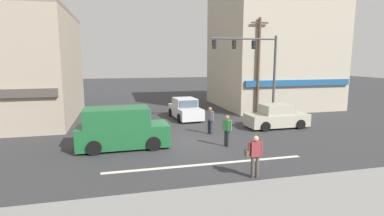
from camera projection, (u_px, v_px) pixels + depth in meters
name	position (u px, v px, depth m)	size (l,w,h in m)	color
ground_plane	(189.00, 143.00, 16.43)	(120.00, 120.00, 0.00)	#333335
lane_marking_stripe	(208.00, 164.00, 13.08)	(9.00, 0.24, 0.01)	silver
building_left_block	(0.00, 66.00, 21.90)	(10.16, 11.74, 8.06)	tan
building_right_corner	(272.00, 49.00, 29.08)	(10.19, 9.68, 11.10)	#B7AD99
utility_pole_near_left	(26.00, 63.00, 17.71)	(1.40, 0.22, 8.36)	brown
utility_pole_far_right	(258.00, 66.00, 23.70)	(1.40, 0.22, 7.74)	brown
traffic_light_mast	(258.00, 63.00, 21.29)	(4.89, 0.39, 6.20)	#47474C
sedan_approaching_near	(185.00, 109.00, 23.15)	(2.12, 4.22, 1.58)	silver
van_crossing_rightbound	(121.00, 129.00, 15.35)	(4.63, 2.09, 2.11)	#1E6033
sedan_waiting_far	(276.00, 117.00, 20.03)	(4.12, 1.91, 1.58)	#B7B29E
pedestrian_foreground_with_bag	(255.00, 154.00, 11.45)	(0.67, 0.36, 1.67)	#4C4742
pedestrian_mid_crossing	(227.00, 129.00, 15.57)	(0.38, 0.49, 1.67)	#333338
pedestrian_far_side	(210.00, 119.00, 18.26)	(0.37, 0.50, 1.67)	#232838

